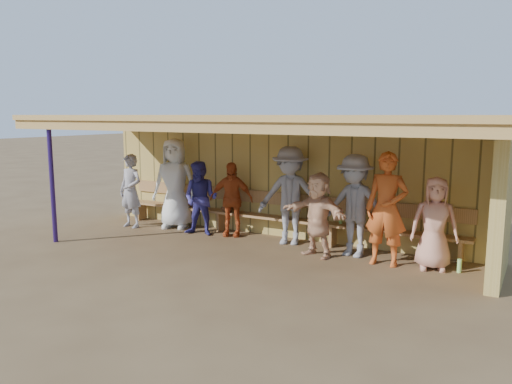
{
  "coord_description": "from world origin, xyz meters",
  "views": [
    {
      "loc": [
        4.71,
        -7.74,
        2.51
      ],
      "look_at": [
        0.0,
        0.35,
        1.05
      ],
      "focal_mm": 35.0,
      "sensor_mm": 36.0,
      "label": 1
    }
  ],
  "objects_px": {
    "player_b": "(175,183)",
    "player_h": "(435,223)",
    "player_g": "(387,209)",
    "player_d": "(231,199)",
    "bench": "(275,212)",
    "player_f": "(318,215)",
    "player_a": "(131,191)",
    "player_e": "(290,196)",
    "player_extra": "(354,206)",
    "player_c": "(201,198)"
  },
  "relations": [
    {
      "from": "player_a",
      "to": "player_g",
      "type": "xyz_separation_m",
      "value": [
        5.73,
        0.03,
        0.13
      ]
    },
    {
      "from": "player_e",
      "to": "player_c",
      "type": "bearing_deg",
      "value": 175.23
    },
    {
      "from": "player_a",
      "to": "player_c",
      "type": "distance_m",
      "value": 1.8
    },
    {
      "from": "player_f",
      "to": "player_g",
      "type": "height_order",
      "value": "player_g"
    },
    {
      "from": "player_a",
      "to": "player_g",
      "type": "bearing_deg",
      "value": 2.2
    },
    {
      "from": "player_c",
      "to": "player_g",
      "type": "relative_size",
      "value": 0.81
    },
    {
      "from": "player_g",
      "to": "player_extra",
      "type": "xyz_separation_m",
      "value": [
        -0.64,
        0.24,
        -0.04
      ]
    },
    {
      "from": "player_b",
      "to": "player_g",
      "type": "relative_size",
      "value": 1.05
    },
    {
      "from": "player_d",
      "to": "player_extra",
      "type": "height_order",
      "value": "player_extra"
    },
    {
      "from": "player_d",
      "to": "player_b",
      "type": "bearing_deg",
      "value": 159.32
    },
    {
      "from": "player_f",
      "to": "player_g",
      "type": "distance_m",
      "value": 1.21
    },
    {
      "from": "player_d",
      "to": "player_e",
      "type": "distance_m",
      "value": 1.36
    },
    {
      "from": "player_c",
      "to": "player_d",
      "type": "relative_size",
      "value": 1.01
    },
    {
      "from": "player_c",
      "to": "player_d",
      "type": "bearing_deg",
      "value": 11.58
    },
    {
      "from": "player_extra",
      "to": "player_d",
      "type": "bearing_deg",
      "value": -177.42
    },
    {
      "from": "bench",
      "to": "player_h",
      "type": "bearing_deg",
      "value": -10.12
    },
    {
      "from": "player_c",
      "to": "player_a",
      "type": "bearing_deg",
      "value": 173.44
    },
    {
      "from": "player_e",
      "to": "player_h",
      "type": "distance_m",
      "value": 2.77
    },
    {
      "from": "player_g",
      "to": "player_extra",
      "type": "bearing_deg",
      "value": 157.32
    },
    {
      "from": "player_a",
      "to": "player_f",
      "type": "relative_size",
      "value": 1.08
    },
    {
      "from": "player_a",
      "to": "player_h",
      "type": "distance_m",
      "value": 6.48
    },
    {
      "from": "player_e",
      "to": "player_extra",
      "type": "height_order",
      "value": "player_e"
    },
    {
      "from": "player_c",
      "to": "player_f",
      "type": "relative_size",
      "value": 1.02
    },
    {
      "from": "player_h",
      "to": "player_f",
      "type": "bearing_deg",
      "value": 171.79
    },
    {
      "from": "player_a",
      "to": "player_h",
      "type": "relative_size",
      "value": 1.08
    },
    {
      "from": "player_b",
      "to": "player_g",
      "type": "height_order",
      "value": "player_b"
    },
    {
      "from": "player_h",
      "to": "player_d",
      "type": "bearing_deg",
      "value": 160.69
    },
    {
      "from": "player_f",
      "to": "player_a",
      "type": "bearing_deg",
      "value": -163.54
    },
    {
      "from": "player_g",
      "to": "player_e",
      "type": "bearing_deg",
      "value": 165.73
    },
    {
      "from": "player_c",
      "to": "player_g",
      "type": "bearing_deg",
      "value": -14.54
    },
    {
      "from": "player_d",
      "to": "bench",
      "type": "relative_size",
      "value": 0.2
    },
    {
      "from": "player_d",
      "to": "bench",
      "type": "xyz_separation_m",
      "value": [
        0.86,
        0.32,
        -0.24
      ]
    },
    {
      "from": "player_extra",
      "to": "player_e",
      "type": "bearing_deg",
      "value": 178.46
    },
    {
      "from": "player_c",
      "to": "player_h",
      "type": "height_order",
      "value": "player_c"
    },
    {
      "from": "player_d",
      "to": "player_g",
      "type": "xyz_separation_m",
      "value": [
        3.35,
        -0.41,
        0.18
      ]
    },
    {
      "from": "player_f",
      "to": "player_e",
      "type": "bearing_deg",
      "value": 164.42
    },
    {
      "from": "player_e",
      "to": "bench",
      "type": "distance_m",
      "value": 0.72
    },
    {
      "from": "player_d",
      "to": "player_e",
      "type": "bearing_deg",
      "value": -19.72
    },
    {
      "from": "player_f",
      "to": "player_g",
      "type": "relative_size",
      "value": 0.79
    },
    {
      "from": "player_c",
      "to": "player_f",
      "type": "bearing_deg",
      "value": -17.61
    },
    {
      "from": "player_d",
      "to": "bench",
      "type": "distance_m",
      "value": 0.95
    },
    {
      "from": "player_c",
      "to": "player_f",
      "type": "height_order",
      "value": "player_c"
    },
    {
      "from": "player_b",
      "to": "player_h",
      "type": "relative_size",
      "value": 1.31
    },
    {
      "from": "player_extra",
      "to": "player_c",
      "type": "bearing_deg",
      "value": -172.23
    },
    {
      "from": "player_e",
      "to": "player_extra",
      "type": "distance_m",
      "value": 1.38
    },
    {
      "from": "player_g",
      "to": "player_extra",
      "type": "relative_size",
      "value": 1.05
    },
    {
      "from": "player_d",
      "to": "player_g",
      "type": "distance_m",
      "value": 3.38
    },
    {
      "from": "player_f",
      "to": "player_c",
      "type": "bearing_deg",
      "value": -167.91
    },
    {
      "from": "player_g",
      "to": "player_h",
      "type": "xyz_separation_m",
      "value": [
        0.75,
        0.15,
        -0.19
      ]
    },
    {
      "from": "player_d",
      "to": "player_g",
      "type": "height_order",
      "value": "player_g"
    }
  ]
}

